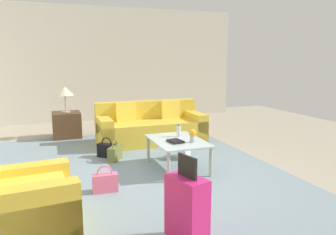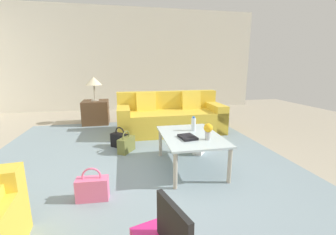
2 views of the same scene
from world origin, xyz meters
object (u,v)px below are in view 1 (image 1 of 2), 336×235
object	(u,v)px
handbag_pink	(105,182)
handbag_black	(107,150)
side_table	(67,125)
handbag_olive	(115,153)
armchair	(17,206)
handbag_white	(184,151)
table_lamp	(65,92)
suitcase_magenta	(187,208)
coffee_table_book	(175,141)
flower_vase	(192,134)
coffee_table	(177,143)
water_bottle	(179,131)
couch	(150,128)

from	to	relation	value
handbag_pink	handbag_black	bearing A→B (deg)	-10.35
side_table	handbag_olive	world-z (taller)	side_table
armchair	handbag_white	size ratio (longest dim) A/B	2.83
table_lamp	suitcase_magenta	distance (m)	4.91
suitcase_magenta	handbag_pink	size ratio (longest dim) A/B	2.37
suitcase_magenta	handbag_olive	world-z (taller)	suitcase_magenta
coffee_table_book	table_lamp	bearing A→B (deg)	16.92
coffee_table_book	side_table	bearing A→B (deg)	16.92
handbag_pink	handbag_white	bearing A→B (deg)	-56.26
handbag_black	armchair	bearing A→B (deg)	151.64
coffee_table_book	side_table	distance (m)	3.25
armchair	table_lamp	world-z (taller)	table_lamp
coffee_table_book	handbag_black	distance (m)	1.44
armchair	side_table	xyz separation A→B (m)	(4.11, -0.67, -0.02)
suitcase_magenta	flower_vase	bearing A→B (deg)	-25.53
side_table	table_lamp	distance (m)	0.72
armchair	coffee_table	world-z (taller)	armchair
coffee_table	water_bottle	size ratio (longest dim) A/B	5.29
flower_vase	couch	bearing A→B (deg)	1.42
handbag_pink	coffee_table_book	bearing A→B (deg)	-70.28
water_bottle	handbag_pink	bearing A→B (deg)	118.98
handbag_olive	handbag_pink	world-z (taller)	same
couch	water_bottle	bearing A→B (deg)	-180.00
water_bottle	couch	bearing A→B (deg)	0.00
armchair	handbag_pink	world-z (taller)	armchair
side_table	handbag_black	xyz separation A→B (m)	(-1.81, -0.57, -0.15)
water_bottle	handbag_black	size ratio (longest dim) A/B	0.57
armchair	handbag_white	bearing A→B (deg)	-54.10
handbag_olive	handbag_white	size ratio (longest dim) A/B	1.00
couch	coffee_table	size ratio (longest dim) A/B	2.00
suitcase_magenta	handbag_pink	world-z (taller)	suitcase_magenta
coffee_table	table_lamp	bearing A→B (deg)	28.18
armchair	handbag_olive	xyz separation A→B (m)	(2.06, -1.34, -0.17)
table_lamp	handbag_black	distance (m)	2.09
couch	handbag_white	xyz separation A→B (m)	(-1.29, -0.22, -0.16)
couch	handbag_pink	bearing A→B (deg)	150.53
coffee_table_book	handbag_pink	world-z (taller)	coffee_table_book
coffee_table	handbag_pink	size ratio (longest dim) A/B	3.01
side_table	handbag_white	world-z (taller)	side_table
coffee_table_book	side_table	world-z (taller)	side_table
coffee_table	table_lamp	world-z (taller)	table_lamp
flower_vase	table_lamp	xyz separation A→B (m)	(3.02, 1.65, 0.41)
couch	table_lamp	distance (m)	2.02
handbag_pink	table_lamp	bearing A→B (deg)	5.01
coffee_table	table_lamp	xyz separation A→B (m)	(2.80, 1.50, 0.59)
handbag_white	couch	bearing A→B (deg)	9.75
coffee_table_book	table_lamp	world-z (taller)	table_lamp
water_bottle	handbag_black	bearing A→B (deg)	52.65
couch	suitcase_magenta	xyz separation A→B (m)	(-3.79, 0.80, 0.07)
table_lamp	handbag_black	xyz separation A→B (m)	(-1.81, -0.57, -0.87)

